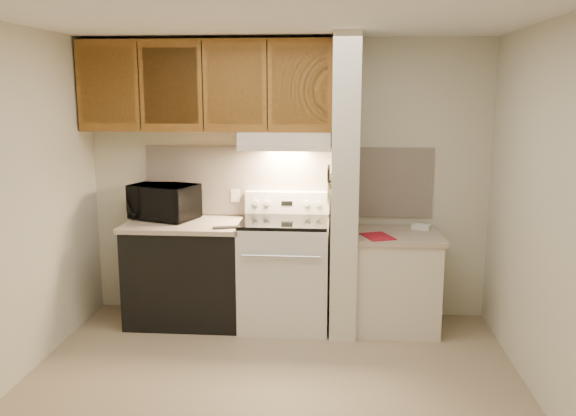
# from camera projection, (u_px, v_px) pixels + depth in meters

# --- Properties ---
(floor) EXTENTS (3.60, 3.60, 0.00)m
(floor) POSITION_uv_depth(u_px,v_px,m) (271.00, 385.00, 4.30)
(floor) COLOR tan
(floor) RESTS_ON ground
(ceiling) EXTENTS (3.60, 3.60, 0.00)m
(ceiling) POSITION_uv_depth(u_px,v_px,m) (269.00, 17.00, 3.83)
(ceiling) COLOR white
(ceiling) RESTS_ON wall_back
(wall_back) EXTENTS (3.60, 2.50, 0.02)m
(wall_back) POSITION_uv_depth(u_px,v_px,m) (288.00, 180.00, 5.53)
(wall_back) COLOR beige
(wall_back) RESTS_ON floor
(wall_left) EXTENTS (0.02, 3.00, 2.50)m
(wall_left) POSITION_uv_depth(u_px,v_px,m) (11.00, 208.00, 4.20)
(wall_left) COLOR beige
(wall_left) RESTS_ON floor
(wall_right) EXTENTS (0.02, 3.00, 2.50)m
(wall_right) POSITION_uv_depth(u_px,v_px,m) (547.00, 216.00, 3.92)
(wall_right) COLOR beige
(wall_right) RESTS_ON floor
(backsplash) EXTENTS (2.60, 0.02, 0.63)m
(backsplash) POSITION_uv_depth(u_px,v_px,m) (288.00, 181.00, 5.52)
(backsplash) COLOR #F3E0CD
(backsplash) RESTS_ON wall_back
(range_body) EXTENTS (0.76, 0.65, 0.92)m
(range_body) POSITION_uv_depth(u_px,v_px,m) (285.00, 274.00, 5.34)
(range_body) COLOR silver
(range_body) RESTS_ON floor
(oven_window) EXTENTS (0.50, 0.01, 0.30)m
(oven_window) POSITION_uv_depth(u_px,v_px,m) (281.00, 281.00, 5.03)
(oven_window) COLOR black
(oven_window) RESTS_ON range_body
(oven_handle) EXTENTS (0.65, 0.02, 0.02)m
(oven_handle) POSITION_uv_depth(u_px,v_px,m) (281.00, 257.00, 4.95)
(oven_handle) COLOR silver
(oven_handle) RESTS_ON range_body
(cooktop) EXTENTS (0.74, 0.64, 0.03)m
(cooktop) POSITION_uv_depth(u_px,v_px,m) (285.00, 222.00, 5.25)
(cooktop) COLOR black
(cooktop) RESTS_ON range_body
(range_backguard) EXTENTS (0.76, 0.08, 0.20)m
(range_backguard) POSITION_uv_depth(u_px,v_px,m) (287.00, 202.00, 5.51)
(range_backguard) COLOR silver
(range_backguard) RESTS_ON range_body
(range_display) EXTENTS (0.10, 0.01, 0.04)m
(range_display) POSITION_uv_depth(u_px,v_px,m) (287.00, 203.00, 5.47)
(range_display) COLOR black
(range_display) RESTS_ON range_backguard
(range_knob_left_outer) EXTENTS (0.05, 0.02, 0.05)m
(range_knob_left_outer) POSITION_uv_depth(u_px,v_px,m) (256.00, 203.00, 5.49)
(range_knob_left_outer) COLOR silver
(range_knob_left_outer) RESTS_ON range_backguard
(range_knob_left_inner) EXTENTS (0.05, 0.02, 0.05)m
(range_knob_left_inner) POSITION_uv_depth(u_px,v_px,m) (267.00, 203.00, 5.48)
(range_knob_left_inner) COLOR silver
(range_knob_left_inner) RESTS_ON range_backguard
(range_knob_right_inner) EXTENTS (0.05, 0.02, 0.05)m
(range_knob_right_inner) POSITION_uv_depth(u_px,v_px,m) (307.00, 204.00, 5.45)
(range_knob_right_inner) COLOR silver
(range_knob_right_inner) RESTS_ON range_backguard
(range_knob_right_outer) EXTENTS (0.05, 0.02, 0.05)m
(range_knob_right_outer) POSITION_uv_depth(u_px,v_px,m) (318.00, 204.00, 5.45)
(range_knob_right_outer) COLOR silver
(range_knob_right_outer) RESTS_ON range_backguard
(dishwasher_front) EXTENTS (1.00, 0.63, 0.87)m
(dishwasher_front) POSITION_uv_depth(u_px,v_px,m) (186.00, 274.00, 5.43)
(dishwasher_front) COLOR black
(dishwasher_front) RESTS_ON floor
(left_countertop) EXTENTS (1.04, 0.67, 0.04)m
(left_countertop) POSITION_uv_depth(u_px,v_px,m) (185.00, 225.00, 5.34)
(left_countertop) COLOR tan
(left_countertop) RESTS_ON dishwasher_front
(spoon_rest) EXTENTS (0.22, 0.13, 0.01)m
(spoon_rest) POSITION_uv_depth(u_px,v_px,m) (226.00, 227.00, 5.11)
(spoon_rest) COLOR black
(spoon_rest) RESTS_ON left_countertop
(teal_jar) EXTENTS (0.10, 0.10, 0.09)m
(teal_jar) POSITION_uv_depth(u_px,v_px,m) (196.00, 212.00, 5.54)
(teal_jar) COLOR #1F6253
(teal_jar) RESTS_ON left_countertop
(outlet) EXTENTS (0.08, 0.01, 0.12)m
(outlet) POSITION_uv_depth(u_px,v_px,m) (235.00, 196.00, 5.57)
(outlet) COLOR beige
(outlet) RESTS_ON backsplash
(microwave) EXTENTS (0.66, 0.55, 0.31)m
(microwave) POSITION_uv_depth(u_px,v_px,m) (164.00, 202.00, 5.46)
(microwave) COLOR black
(microwave) RESTS_ON left_countertop
(partition_pillar) EXTENTS (0.22, 0.70, 2.50)m
(partition_pillar) POSITION_uv_depth(u_px,v_px,m) (344.00, 186.00, 5.15)
(partition_pillar) COLOR beige
(partition_pillar) RESTS_ON floor
(pillar_trim) EXTENTS (0.01, 0.70, 0.04)m
(pillar_trim) POSITION_uv_depth(u_px,v_px,m) (331.00, 180.00, 5.15)
(pillar_trim) COLOR brown
(pillar_trim) RESTS_ON partition_pillar
(knife_strip) EXTENTS (0.02, 0.42, 0.04)m
(knife_strip) POSITION_uv_depth(u_px,v_px,m) (330.00, 179.00, 5.10)
(knife_strip) COLOR black
(knife_strip) RESTS_ON partition_pillar
(knife_blade_a) EXTENTS (0.01, 0.03, 0.16)m
(knife_blade_a) POSITION_uv_depth(u_px,v_px,m) (328.00, 194.00, 4.96)
(knife_blade_a) COLOR silver
(knife_blade_a) RESTS_ON knife_strip
(knife_handle_a) EXTENTS (0.02, 0.02, 0.10)m
(knife_handle_a) POSITION_uv_depth(u_px,v_px,m) (328.00, 175.00, 4.93)
(knife_handle_a) COLOR black
(knife_handle_a) RESTS_ON knife_strip
(knife_blade_b) EXTENTS (0.01, 0.04, 0.18)m
(knife_blade_b) POSITION_uv_depth(u_px,v_px,m) (328.00, 193.00, 5.04)
(knife_blade_b) COLOR silver
(knife_blade_b) RESTS_ON knife_strip
(knife_handle_b) EXTENTS (0.02, 0.02, 0.10)m
(knife_handle_b) POSITION_uv_depth(u_px,v_px,m) (329.00, 174.00, 5.02)
(knife_handle_b) COLOR black
(knife_handle_b) RESTS_ON knife_strip
(knife_blade_c) EXTENTS (0.01, 0.04, 0.20)m
(knife_blade_c) POSITION_uv_depth(u_px,v_px,m) (328.00, 193.00, 5.13)
(knife_blade_c) COLOR silver
(knife_blade_c) RESTS_ON knife_strip
(knife_handle_c) EXTENTS (0.02, 0.02, 0.10)m
(knife_handle_c) POSITION_uv_depth(u_px,v_px,m) (329.00, 173.00, 5.10)
(knife_handle_c) COLOR black
(knife_handle_c) RESTS_ON knife_strip
(knife_blade_d) EXTENTS (0.01, 0.04, 0.16)m
(knife_blade_d) POSITION_uv_depth(u_px,v_px,m) (329.00, 189.00, 5.19)
(knife_blade_d) COLOR silver
(knife_blade_d) RESTS_ON knife_strip
(knife_handle_d) EXTENTS (0.02, 0.02, 0.10)m
(knife_handle_d) POSITION_uv_depth(u_px,v_px,m) (329.00, 172.00, 5.16)
(knife_handle_d) COLOR black
(knife_handle_d) RESTS_ON knife_strip
(knife_blade_e) EXTENTS (0.01, 0.04, 0.18)m
(knife_blade_e) POSITION_uv_depth(u_px,v_px,m) (329.00, 189.00, 5.27)
(knife_blade_e) COLOR silver
(knife_blade_e) RESTS_ON knife_strip
(knife_handle_e) EXTENTS (0.02, 0.02, 0.10)m
(knife_handle_e) POSITION_uv_depth(u_px,v_px,m) (329.00, 170.00, 5.25)
(knife_handle_e) COLOR black
(knife_handle_e) RESTS_ON knife_strip
(oven_mitt) EXTENTS (0.03, 0.10, 0.24)m
(oven_mitt) POSITION_uv_depth(u_px,v_px,m) (329.00, 188.00, 5.33)
(oven_mitt) COLOR slate
(oven_mitt) RESTS_ON partition_pillar
(right_cab_base) EXTENTS (0.70, 0.60, 0.81)m
(right_cab_base) POSITION_uv_depth(u_px,v_px,m) (396.00, 283.00, 5.27)
(right_cab_base) COLOR beige
(right_cab_base) RESTS_ON floor
(right_countertop) EXTENTS (0.74, 0.64, 0.04)m
(right_countertop) POSITION_uv_depth(u_px,v_px,m) (398.00, 236.00, 5.19)
(right_countertop) COLOR tan
(right_countertop) RESTS_ON right_cab_base
(red_folder) EXTENTS (0.30, 0.34, 0.01)m
(red_folder) POSITION_uv_depth(u_px,v_px,m) (378.00, 236.00, 5.06)
(red_folder) COLOR #A71323
(red_folder) RESTS_ON right_countertop
(white_box) EXTENTS (0.18, 0.14, 0.04)m
(white_box) POSITION_uv_depth(u_px,v_px,m) (421.00, 227.00, 5.35)
(white_box) COLOR white
(white_box) RESTS_ON right_countertop
(range_hood) EXTENTS (0.78, 0.44, 0.15)m
(range_hood) POSITION_uv_depth(u_px,v_px,m) (286.00, 140.00, 5.25)
(range_hood) COLOR beige
(range_hood) RESTS_ON upper_cabinets
(hood_lip) EXTENTS (0.78, 0.04, 0.06)m
(hood_lip) POSITION_uv_depth(u_px,v_px,m) (284.00, 148.00, 5.05)
(hood_lip) COLOR beige
(hood_lip) RESTS_ON range_hood
(upper_cabinets) EXTENTS (2.18, 0.33, 0.77)m
(upper_cabinets) POSITION_uv_depth(u_px,v_px,m) (207.00, 86.00, 5.26)
(upper_cabinets) COLOR brown
(upper_cabinets) RESTS_ON wall_back
(cab_door_a) EXTENTS (0.46, 0.01, 0.63)m
(cab_door_a) POSITION_uv_depth(u_px,v_px,m) (108.00, 86.00, 5.16)
(cab_door_a) COLOR brown
(cab_door_a) RESTS_ON upper_cabinets
(cab_gap_a) EXTENTS (0.01, 0.01, 0.73)m
(cab_gap_a) POSITION_uv_depth(u_px,v_px,m) (139.00, 86.00, 5.14)
(cab_gap_a) COLOR black
(cab_gap_a) RESTS_ON upper_cabinets
(cab_door_b) EXTENTS (0.46, 0.01, 0.63)m
(cab_door_b) POSITION_uv_depth(u_px,v_px,m) (171.00, 86.00, 5.12)
(cab_door_b) COLOR brown
(cab_door_b) RESTS_ON upper_cabinets
(cab_gap_b) EXTENTS (0.01, 0.01, 0.73)m
(cab_gap_b) POSITION_uv_depth(u_px,v_px,m) (203.00, 86.00, 5.10)
(cab_gap_b) COLOR black
(cab_gap_b) RESTS_ON upper_cabinets
(cab_door_c) EXTENTS (0.46, 0.01, 0.63)m
(cab_door_c) POSITION_uv_depth(u_px,v_px,m) (235.00, 86.00, 5.08)
(cab_door_c) COLOR brown
(cab_door_c) RESTS_ON upper_cabinets
(cab_gap_c) EXTENTS (0.01, 0.01, 0.73)m
(cab_gap_c) POSITION_uv_depth(u_px,v_px,m) (267.00, 86.00, 5.06)
(cab_gap_c) COLOR black
(cab_gap_c) RESTS_ON upper_cabinets
(cab_door_d) EXTENTS (0.46, 0.01, 0.63)m
(cab_door_d) POSITION_uv_depth(u_px,v_px,m) (300.00, 86.00, 5.04)
(cab_door_d) COLOR brown
(cab_door_d) RESTS_ON upper_cabinets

